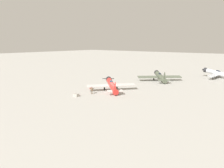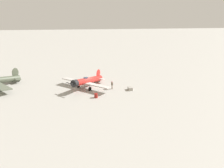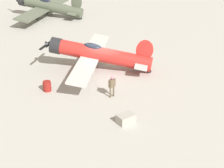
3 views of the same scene
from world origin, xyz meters
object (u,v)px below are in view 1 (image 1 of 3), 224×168
(ground_crew_mechanic, at_px, (92,90))
(equipment_crate, at_px, (76,95))
(airplane_mid_apron, at_px, (160,76))
(airplane_far_line, at_px, (220,74))
(airplane_foreground, at_px, (112,85))
(fuel_drum, at_px, (91,87))

(ground_crew_mechanic, distance_m, equipment_crate, 3.84)
(airplane_mid_apron, bearing_deg, airplane_far_line, -79.45)
(airplane_far_line, bearing_deg, equipment_crate, 72.28)
(airplane_foreground, distance_m, ground_crew_mechanic, 5.36)
(airplane_mid_apron, relative_size, fuel_drum, 13.74)
(fuel_drum, bearing_deg, ground_crew_mechanic, 136.24)
(airplane_mid_apron, xyz_separation_m, equipment_crate, (6.25, 27.69, -1.14))
(ground_crew_mechanic, relative_size, fuel_drum, 2.12)
(equipment_crate, bearing_deg, airplane_far_line, -113.33)
(airplane_foreground, distance_m, equipment_crate, 9.19)
(airplane_foreground, distance_m, airplane_mid_apron, 19.33)
(airplane_foreground, height_order, ground_crew_mechanic, airplane_foreground)
(airplane_far_line, relative_size, equipment_crate, 10.48)
(airplane_far_line, xyz_separation_m, equipment_crate, (19.15, 44.41, -1.13))
(airplane_foreground, relative_size, airplane_mid_apron, 0.89)
(airplane_far_line, relative_size, fuel_drum, 15.47)
(ground_crew_mechanic, relative_size, equipment_crate, 1.44)
(airplane_foreground, relative_size, fuel_drum, 12.29)
(airplane_mid_apron, bearing_deg, equipment_crate, 125.50)
(airplane_foreground, xyz_separation_m, airplane_far_line, (-16.32, -35.75, -0.07))
(airplane_foreground, relative_size, equipment_crate, 8.33)
(airplane_far_line, relative_size, ground_crew_mechanic, 7.30)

